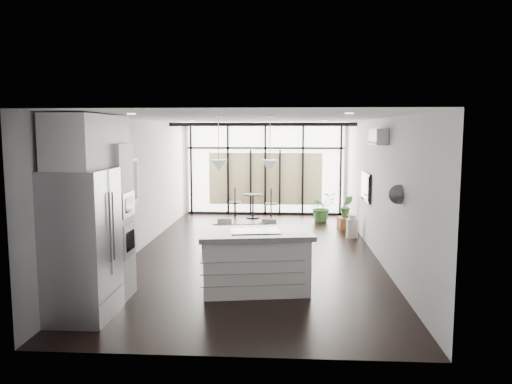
# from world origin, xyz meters

# --- Properties ---
(floor) EXTENTS (5.00, 10.00, 0.00)m
(floor) POSITION_xyz_m (0.00, 0.00, 0.00)
(floor) COLOR black
(floor) RESTS_ON ground
(ceiling) EXTENTS (5.00, 10.00, 0.00)m
(ceiling) POSITION_xyz_m (0.00, 0.00, 2.80)
(ceiling) COLOR white
(ceiling) RESTS_ON ground
(wall_left) EXTENTS (0.02, 10.00, 2.80)m
(wall_left) POSITION_xyz_m (-2.50, 0.00, 1.40)
(wall_left) COLOR silver
(wall_left) RESTS_ON ground
(wall_right) EXTENTS (0.02, 10.00, 2.80)m
(wall_right) POSITION_xyz_m (2.50, 0.00, 1.40)
(wall_right) COLOR silver
(wall_right) RESTS_ON ground
(wall_back) EXTENTS (5.00, 0.02, 2.80)m
(wall_back) POSITION_xyz_m (0.00, 5.00, 1.40)
(wall_back) COLOR silver
(wall_back) RESTS_ON ground
(wall_front) EXTENTS (5.00, 0.02, 2.80)m
(wall_front) POSITION_xyz_m (0.00, -5.00, 1.40)
(wall_front) COLOR silver
(wall_front) RESTS_ON ground
(glazing) EXTENTS (5.00, 0.20, 2.80)m
(glazing) POSITION_xyz_m (0.00, 4.88, 1.40)
(glazing) COLOR black
(glazing) RESTS_ON ground
(skylight) EXTENTS (4.70, 1.90, 0.06)m
(skylight) POSITION_xyz_m (0.00, 4.00, 2.77)
(skylight) COLOR white
(skylight) RESTS_ON ceiling
(neighbour_building) EXTENTS (3.50, 0.02, 1.60)m
(neighbour_building) POSITION_xyz_m (0.00, 4.95, 1.10)
(neighbour_building) COLOR #D4B885
(neighbour_building) RESTS_ON ground
(island) EXTENTS (1.92, 1.33, 0.97)m
(island) POSITION_xyz_m (0.16, -2.59, 0.49)
(island) COLOR white
(island) RESTS_ON floor
(cooktop) EXTENTS (0.85, 0.63, 0.01)m
(cooktop) POSITION_xyz_m (0.16, -2.59, 0.98)
(cooktop) COLOR black
(cooktop) RESTS_ON island
(fridge) EXTENTS (0.79, 0.99, 2.04)m
(fridge) POSITION_xyz_m (-2.11, -3.90, 1.02)
(fridge) COLOR #9E9FA3
(fridge) RESTS_ON floor
(appliance_column) EXTENTS (0.61, 0.64, 2.37)m
(appliance_column) POSITION_xyz_m (-2.04, -3.05, 1.19)
(appliance_column) COLOR white
(appliance_column) RESTS_ON floor
(upper_cabinets) EXTENTS (0.62, 1.75, 0.86)m
(upper_cabinets) POSITION_xyz_m (-2.12, -3.50, 2.35)
(upper_cabinets) COLOR white
(upper_cabinets) RESTS_ON wall_left
(pendant_left) EXTENTS (0.26, 0.26, 0.18)m
(pendant_left) POSITION_xyz_m (-0.40, -2.65, 2.02)
(pendant_left) COLOR white
(pendant_left) RESTS_ON ceiling
(pendant_right) EXTENTS (0.26, 0.26, 0.18)m
(pendant_right) POSITION_xyz_m (0.40, -2.65, 2.02)
(pendant_right) COLOR white
(pendant_right) RESTS_ON ceiling
(sofa) EXTENTS (1.89, 0.68, 0.72)m
(sofa) POSITION_xyz_m (-0.27, 0.48, 0.36)
(sofa) COLOR #474749
(sofa) RESTS_ON floor
(console_bench) EXTENTS (1.30, 0.73, 0.41)m
(console_bench) POSITION_xyz_m (0.25, 0.59, 0.20)
(console_bench) COLOR brown
(console_bench) RESTS_ON floor
(pouf) EXTENTS (0.46, 0.46, 0.36)m
(pouf) POSITION_xyz_m (0.12, 1.44, 0.18)
(pouf) COLOR beige
(pouf) RESTS_ON floor
(crate) EXTENTS (0.47, 0.47, 0.31)m
(crate) POSITION_xyz_m (2.23, 2.65, 0.16)
(crate) COLOR brown
(crate) RESTS_ON floor
(plant_tall) EXTENTS (1.05, 1.09, 0.65)m
(plant_tall) POSITION_xyz_m (1.66, 3.76, 0.33)
(plant_tall) COLOR #3A6F31
(plant_tall) RESTS_ON floor
(plant_crate) EXTENTS (0.33, 0.59, 0.26)m
(plant_crate) POSITION_xyz_m (2.23, 2.65, 0.44)
(plant_crate) COLOR #3A6F31
(plant_crate) RESTS_ON crate
(milk_can) EXTENTS (0.30, 0.30, 0.56)m
(milk_can) POSITION_xyz_m (2.25, 1.60, 0.28)
(milk_can) COLOR beige
(milk_can) RESTS_ON floor
(bistro_set) EXTENTS (1.62, 0.87, 0.74)m
(bistro_set) POSITION_xyz_m (-0.33, 4.20, 0.37)
(bistro_set) COLOR black
(bistro_set) RESTS_ON floor
(tv) EXTENTS (0.05, 1.10, 0.65)m
(tv) POSITION_xyz_m (2.46, 1.00, 1.30)
(tv) COLOR black
(tv) RESTS_ON wall_right
(ac_unit) EXTENTS (0.22, 0.90, 0.30)m
(ac_unit) POSITION_xyz_m (2.38, -0.80, 2.45)
(ac_unit) COLOR silver
(ac_unit) RESTS_ON wall_right
(framed_art) EXTENTS (0.04, 0.70, 0.90)m
(framed_art) POSITION_xyz_m (-2.47, -0.50, 1.55)
(framed_art) COLOR black
(framed_art) RESTS_ON wall_left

